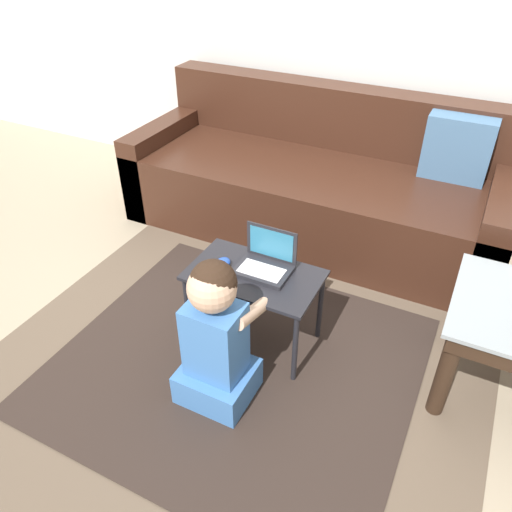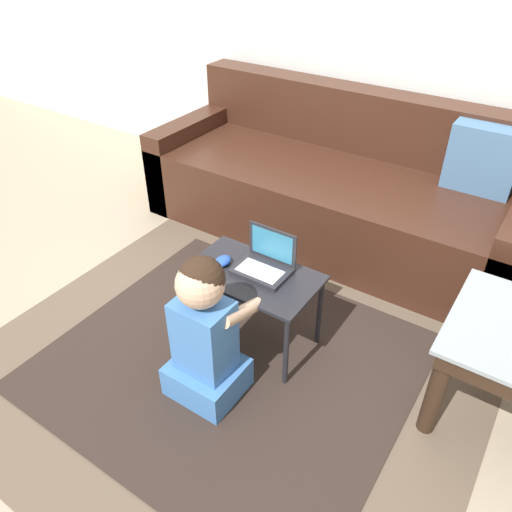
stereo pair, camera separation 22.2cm
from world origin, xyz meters
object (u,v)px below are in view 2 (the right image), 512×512
at_px(laptop_desk, 253,282).
at_px(person_seated, 205,333).
at_px(couch, 337,189).
at_px(computer_mouse, 223,261).
at_px(laptop, 264,264).

xyz_separation_m(laptop_desk, person_seated, (0.01, -0.36, -0.01)).
distance_m(couch, computer_mouse, 1.15).
distance_m(laptop_desk, person_seated, 0.36).
relative_size(couch, laptop, 9.42).
xyz_separation_m(couch, laptop, (0.16, -1.08, 0.14)).
xyz_separation_m(computer_mouse, person_seated, (0.16, -0.34, -0.08)).
bearing_deg(laptop, couch, 98.20).
height_order(couch, laptop, couch).
bearing_deg(person_seated, couch, 95.22).
bearing_deg(couch, person_seated, -84.78).
distance_m(couch, laptop_desk, 1.14).
height_order(laptop_desk, person_seated, person_seated).
bearing_deg(couch, computer_mouse, -91.34).
bearing_deg(laptop, computer_mouse, -160.23).
height_order(couch, person_seated, couch).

